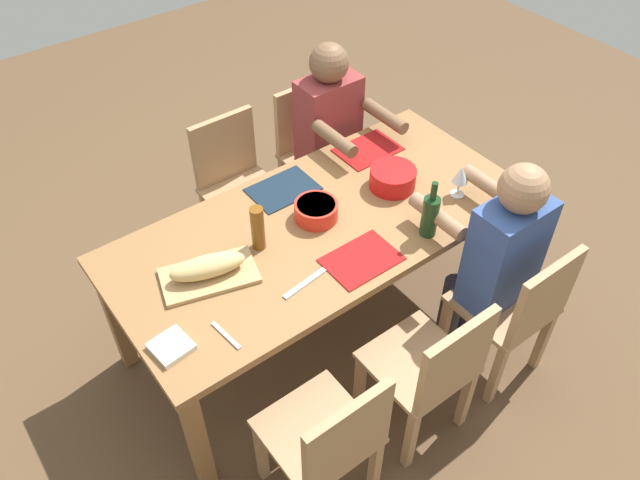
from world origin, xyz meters
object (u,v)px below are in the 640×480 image
at_px(chair_near_center, 236,181).
at_px(chair_far_center, 432,369).
at_px(chair_far_right, 330,441).
at_px(cutting_board, 209,276).
at_px(wine_bottle, 430,215).
at_px(serving_bowl_greens, 316,210).
at_px(chair_far_left, 518,309).
at_px(wine_glass, 461,176).
at_px(serving_bowl_pasta, 392,176).
at_px(beer_bottle, 258,228).
at_px(chair_near_left, 314,147).
at_px(dining_table, 320,235).
at_px(bread_loaf, 208,267).
at_px(diner_far_left, 496,252).
at_px(diner_near_left, 333,131).
at_px(napkin_stack, 171,346).

bearing_deg(chair_near_center, chair_far_center, 90.00).
bearing_deg(chair_far_center, chair_far_right, 0.00).
relative_size(cutting_board, wine_bottle, 1.38).
bearing_deg(serving_bowl_greens, cutting_board, 2.80).
height_order(chair_far_left, serving_bowl_greens, chair_far_left).
bearing_deg(wine_glass, serving_bowl_pasta, -49.45).
xyz_separation_m(serving_bowl_greens, wine_glass, (-0.64, 0.28, 0.07)).
bearing_deg(serving_bowl_greens, beer_bottle, 0.10).
xyz_separation_m(chair_far_left, cutting_board, (1.12, -0.79, 0.27)).
xyz_separation_m(chair_far_right, chair_near_left, (-1.08, -1.56, 0.00)).
distance_m(dining_table, cutting_board, 0.58).
distance_m(dining_table, serving_bowl_pasta, 0.46).
bearing_deg(serving_bowl_greens, dining_table, 80.38).
distance_m(dining_table, chair_far_center, 0.80).
bearing_deg(chair_near_center, wine_glass, 122.54).
distance_m(serving_bowl_pasta, bread_loaf, 1.02).
relative_size(diner_far_left, bread_loaf, 3.75).
distance_m(diner_far_left, serving_bowl_pasta, 0.62).
bearing_deg(diner_near_left, napkin_stack, 30.11).
relative_size(chair_near_left, bread_loaf, 2.66).
distance_m(chair_near_center, wine_bottle, 1.23).
relative_size(serving_bowl_pasta, bread_loaf, 0.71).
relative_size(bread_loaf, beer_bottle, 1.45).
relative_size(bread_loaf, wine_bottle, 1.10).
relative_size(chair_near_center, wine_bottle, 2.93).
bearing_deg(wine_glass, diner_near_left, -82.51).
bearing_deg(chair_near_left, cutting_board, 34.59).
bearing_deg(diner_far_left, dining_table, -47.84).
distance_m(serving_bowl_greens, beer_bottle, 0.32).
bearing_deg(napkin_stack, bread_loaf, -141.92).
distance_m(chair_far_right, chair_far_center, 0.54).
xyz_separation_m(chair_near_center, wine_glass, (-0.65, 1.02, 0.37)).
xyz_separation_m(dining_table, serving_bowl_greens, (-0.01, -0.04, 0.13)).
distance_m(chair_near_center, bread_loaf, 1.01).
bearing_deg(chair_far_center, bread_loaf, -53.87).
height_order(diner_near_left, serving_bowl_greens, diner_near_left).
height_order(chair_far_left, cutting_board, chair_far_left).
bearing_deg(diner_near_left, chair_far_right, 51.88).
xyz_separation_m(serving_bowl_pasta, wine_bottle, (0.10, 0.35, 0.05)).
distance_m(cutting_board, wine_glass, 1.26).
distance_m(wine_bottle, napkin_stack, 1.23).
height_order(chair_far_center, napkin_stack, chair_far_center).
xyz_separation_m(chair_far_center, cutting_board, (0.58, -0.79, 0.27)).
relative_size(serving_bowl_pasta, wine_bottle, 0.78).
xyz_separation_m(chair_near_center, diner_far_left, (-0.54, 1.38, 0.21)).
distance_m(serving_bowl_pasta, napkin_stack, 1.34).
height_order(chair_far_left, wine_bottle, wine_bottle).
xyz_separation_m(chair_far_right, wine_glass, (-1.19, -0.54, 0.37)).
xyz_separation_m(diner_far_left, napkin_stack, (1.42, -0.37, 0.05)).
bearing_deg(wine_glass, cutting_board, -11.44).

